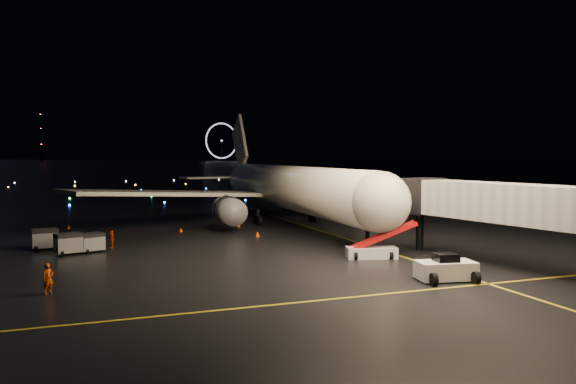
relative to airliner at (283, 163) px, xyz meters
name	(u,v)px	position (x,y,z in m)	size (l,w,h in m)	color
ground	(106,170)	(-10.75, 272.48, -7.61)	(2000.00, 2000.00, 0.00)	black
lane_centre	(332,235)	(1.25, -12.52, -7.60)	(0.25, 80.00, 0.02)	gold
lane_cross	(246,308)	(-15.75, -37.52, -7.60)	(60.00, 0.25, 0.02)	gold
airliner	(283,163)	(0.00, 0.00, 0.00)	(53.74, 51.06, 15.23)	silver
pushback_tug	(446,267)	(-0.77, -35.56, -6.67)	(3.98, 2.08, 1.90)	silver
belt_loader	(372,241)	(-1.51, -26.36, -6.13)	(6.14, 1.67, 2.98)	silver
crew_a	(48,279)	(-26.46, -30.19, -6.63)	(0.72, 0.47, 1.96)	#F04A05
crew_c	(112,239)	(-21.81, -13.31, -6.79)	(0.97, 0.40, 1.65)	#F04A05
safety_cone_0	(257,234)	(-6.83, -11.00, -7.34)	(0.49, 0.49, 0.56)	#FD5605
safety_cone_1	(239,225)	(-6.64, -2.70, -7.37)	(0.43, 0.43, 0.49)	#FD5605
safety_cone_2	(181,230)	(-13.91, -4.54, -7.37)	(0.42, 0.42, 0.48)	#FD5605
safety_cone_3	(69,227)	(-25.87, 2.68, -7.36)	(0.45, 0.45, 0.52)	#FD5605
ferris_wheel	(222,142)	(159.25, 692.48, 18.39)	(50.00, 4.00, 52.00)	black
radio_mast	(41,136)	(-70.75, 712.48, 24.39)	(1.80, 1.80, 64.00)	black
taxiway_lights	(138,188)	(-10.75, 78.48, -7.43)	(164.00, 92.00, 0.36)	black
baggage_cart_0	(92,243)	(-23.62, -15.07, -6.77)	(1.99, 1.39, 1.69)	gray
baggage_cart_1	(69,244)	(-25.52, -15.64, -6.68)	(2.19, 1.53, 1.86)	gray
baggage_cart_2	(45,239)	(-27.61, -12.02, -6.66)	(2.24, 1.57, 1.90)	gray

